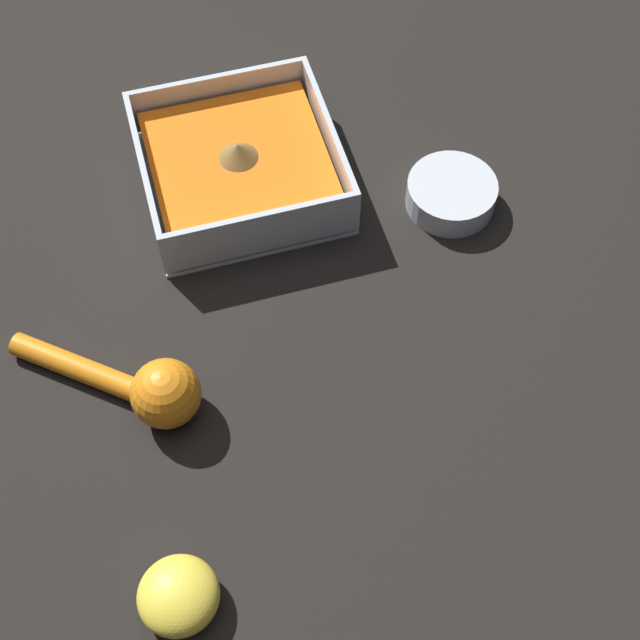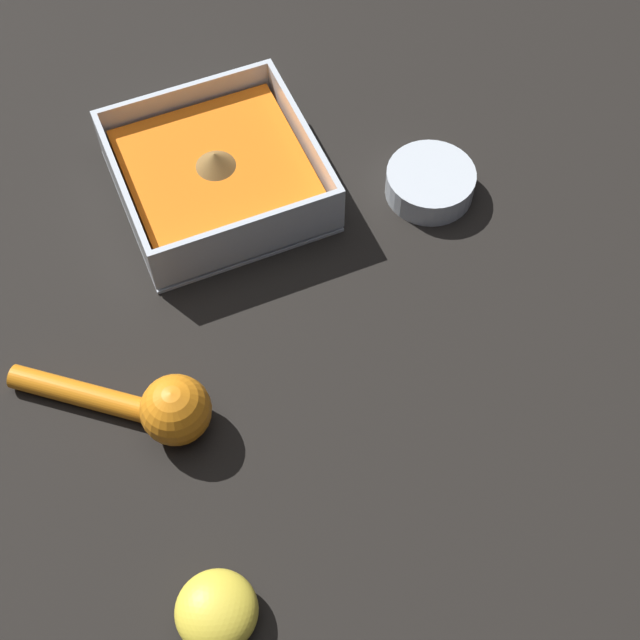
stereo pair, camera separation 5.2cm
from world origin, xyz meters
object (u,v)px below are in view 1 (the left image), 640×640
at_px(square_dish, 240,169).
at_px(lemon_half, 179,596).
at_px(spice_bowl, 451,195).
at_px(lemon_squeezer, 147,388).

height_order(square_dish, lemon_half, square_dish).
bearing_deg(square_dish, spice_bowl, -23.19).
relative_size(square_dish, lemon_squeezer, 1.22).
distance_m(spice_bowl, lemon_half, 0.48).
bearing_deg(square_dish, lemon_squeezer, -121.11).
distance_m(lemon_squeezer, lemon_half, 0.18).
xyz_separation_m(square_dish, lemon_half, (-0.15, -0.41, -0.00)).
relative_size(spice_bowl, lemon_squeezer, 0.57).
height_order(square_dish, spice_bowl, square_dish).
relative_size(spice_bowl, lemon_half, 1.41).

